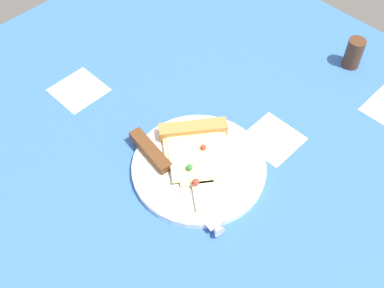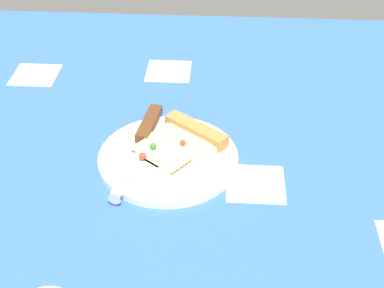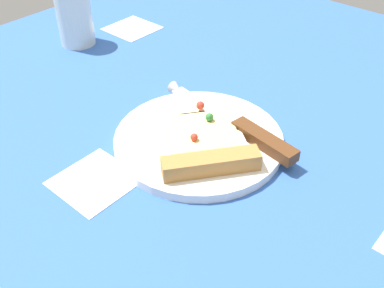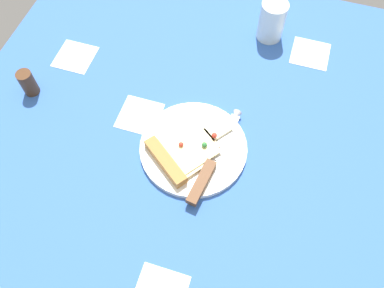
{
  "view_description": "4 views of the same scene",
  "coord_description": "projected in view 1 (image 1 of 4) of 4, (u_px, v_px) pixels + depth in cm",
  "views": [
    {
      "loc": [
        -32.02,
        -34.08,
        68.13
      ],
      "look_at": [
        4.69,
        2.22,
        2.38
      ],
      "focal_mm": 45.74,
      "sensor_mm": 36.0,
      "label": 1
    },
    {
      "loc": [
        11.2,
        -71.1,
        56.18
      ],
      "look_at": [
        6.68,
        0.06,
        2.81
      ],
      "focal_mm": 51.54,
      "sensor_mm": 36.0,
      "label": 2
    },
    {
      "loc": [
        39.74,
        29.77,
        37.91
      ],
      "look_at": [
        6.65,
        0.91,
        3.28
      ],
      "focal_mm": 42.29,
      "sensor_mm": 36.0,
      "label": 3
    },
    {
      "loc": [
        -8.71,
        37.31,
        74.18
      ],
      "look_at": [
        2.99,
        -0.54,
        3.43
      ],
      "focal_mm": 37.0,
      "sensor_mm": 36.0,
      "label": 4
    }
  ],
  "objects": [
    {
      "name": "ground_plane",
      "position": [
        182.0,
        180.0,
        0.84
      ],
      "size": [
        113.64,
        113.64,
        3.0
      ],
      "color": "#3360B7",
      "rests_on": "ground"
    },
    {
      "name": "plate",
      "position": [
        199.0,
        168.0,
        0.83
      ],
      "size": [
        22.71,
        22.71,
        1.27
      ],
      "primitive_type": "cylinder",
      "color": "white",
      "rests_on": "ground_plane"
    },
    {
      "name": "pizza_slice",
      "position": [
        197.0,
        150.0,
        0.83
      ],
      "size": [
        16.75,
        18.57,
        2.45
      ],
      "rotation": [
        0.0,
        0.0,
        2.49
      ],
      "color": "beige",
      "rests_on": "plate"
    },
    {
      "name": "knife",
      "position": [
        166.0,
        169.0,
        0.81
      ],
      "size": [
        5.6,
        24.05,
        2.45
      ],
      "rotation": [
        0.0,
        0.0,
        2.99
      ],
      "color": "silver",
      "rests_on": "plate"
    },
    {
      "name": "pepper_shaker",
      "position": [
        354.0,
        53.0,
        0.97
      ],
      "size": [
        3.44,
        3.44,
        6.27
      ],
      "primitive_type": "cylinder",
      "color": "#4C2D19",
      "rests_on": "ground_plane"
    }
  ]
}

